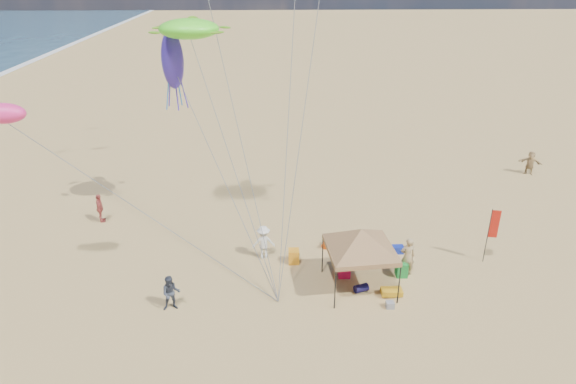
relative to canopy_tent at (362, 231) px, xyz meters
name	(u,v)px	position (x,y,z in m)	size (l,w,h in m)	color
ground	(291,310)	(-3.05, -1.51, -2.81)	(280.00, 280.00, 0.00)	tan
canopy_tent	(362,231)	(0.00, 0.00, 0.00)	(5.46, 5.46, 3.38)	black
feather_flag	(493,227)	(6.51, 1.83, -0.92)	(0.43, 0.11, 2.82)	black
cooler_red	(344,273)	(-0.51, 0.79, -2.62)	(0.54, 0.38, 0.38)	red
cooler_blue	(398,249)	(2.44, 2.79, -2.62)	(0.54, 0.38, 0.38)	navy
bag_navy	(361,288)	(0.08, -0.36, -2.63)	(0.36, 0.36, 0.60)	#100C37
bag_orange	(326,244)	(-1.05, 3.49, -2.63)	(0.36, 0.36, 0.60)	#D94B0C
chair_green	(401,269)	(2.12, 0.80, -2.46)	(0.50, 0.50, 0.70)	#15772B
chair_yellow	(294,256)	(-2.75, 2.07, -2.46)	(0.50, 0.50, 0.70)	orange
crate_grey	(390,305)	(1.10, -1.52, -2.67)	(0.34, 0.30, 0.28)	gray
beach_cart	(392,292)	(1.35, -0.69, -2.61)	(0.90, 0.50, 0.24)	gold
person_near_a	(408,256)	(2.38, 0.93, -1.87)	(0.69, 0.45, 1.89)	tan
person_near_b	(171,293)	(-7.94, -1.28, -2.02)	(0.77, 0.60, 1.57)	#353B49
person_near_c	(264,242)	(-4.19, 2.59, -1.96)	(1.10, 0.63, 1.71)	silver
person_far_a	(100,208)	(-13.21, 6.64, -2.00)	(0.96, 0.40, 1.63)	#B34B45
person_far_c	(530,163)	(13.67, 12.59, -2.00)	(1.51, 0.48, 1.63)	tan
turtle_kite	(189,29)	(-7.48, 5.96, 7.50)	(2.80, 2.24, 0.93)	#58FF29
fish_kite	(2,113)	(-13.96, 0.56, 5.08)	(1.79, 0.89, 0.79)	#F12C7F
squid_kite	(173,60)	(-8.53, 6.83, 5.94)	(1.09, 1.09, 2.82)	#3D28B3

